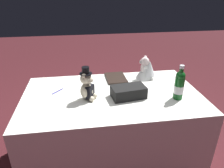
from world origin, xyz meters
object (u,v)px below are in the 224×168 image
object	(u,v)px
gift_case_black	(128,92)
guestbook	(116,78)
teddy_bear_groom	(87,86)
signing_pen	(58,91)
champagne_bottle	(179,85)
teddy_bear_bride	(146,69)

from	to	relation	value
gift_case_black	guestbook	bearing A→B (deg)	96.39
teddy_bear_groom	signing_pen	world-z (taller)	teddy_bear_groom
signing_pen	gift_case_black	bearing A→B (deg)	-17.54
teddy_bear_groom	champagne_bottle	distance (m)	0.79
signing_pen	guestbook	bearing A→B (deg)	19.61
teddy_bear_bride	champagne_bottle	bearing A→B (deg)	-71.48
teddy_bear_groom	gift_case_black	bearing A→B (deg)	-3.48
signing_pen	champagne_bottle	bearing A→B (deg)	-15.14
teddy_bear_groom	guestbook	xyz separation A→B (m)	(0.31, 0.39, -0.11)
gift_case_black	guestbook	size ratio (longest dim) A/B	1.11
gift_case_black	guestbook	world-z (taller)	gift_case_black
teddy_bear_bride	signing_pen	xyz separation A→B (m)	(-0.90, -0.18, -0.10)
teddy_bear_groom	signing_pen	bearing A→B (deg)	146.96
teddy_bear_bride	guestbook	size ratio (longest dim) A/B	0.85
teddy_bear_bride	gift_case_black	size ratio (longest dim) A/B	0.76
champagne_bottle	signing_pen	distance (m)	1.10
champagne_bottle	teddy_bear_groom	bearing A→B (deg)	172.15
champagne_bottle	guestbook	world-z (taller)	champagne_bottle
teddy_bear_bride	teddy_bear_groom	bearing A→B (deg)	-150.49
champagne_bottle	guestbook	bearing A→B (deg)	133.57
gift_case_black	guestbook	xyz separation A→B (m)	(-0.05, 0.41, -0.04)
champagne_bottle	gift_case_black	bearing A→B (deg)	168.53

